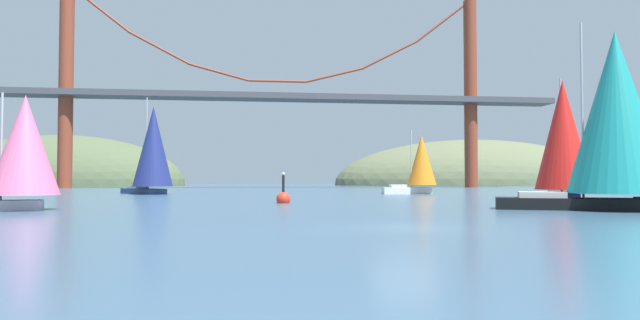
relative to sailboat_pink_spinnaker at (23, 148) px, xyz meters
name	(u,v)px	position (x,y,z in m)	size (l,w,h in m)	color
ground_plane	(404,228)	(19.48, -14.56, -3.74)	(360.00, 360.00, 0.00)	#385670
headland_right	(475,185)	(79.48, 120.44, -3.74)	(83.33, 44.00, 26.59)	#5B6647
headland_left	(63,186)	(-35.52, 120.44, -3.74)	(63.72, 44.00, 27.04)	#4C5B3D
suspension_bridge	(278,93)	(19.48, 80.44, 16.01)	(120.39, 6.00, 41.23)	brown
sailboat_pink_spinnaker	(23,148)	(0.00, 0.00, 0.00)	(7.07, 4.75, 7.04)	white
sailboat_orange_sail	(420,163)	(34.66, 31.37, 0.15)	(6.76, 3.59, 7.94)	white
sailboat_navy_sail	(153,149)	(1.84, 34.52, 1.78)	(8.18, 9.48, 12.04)	navy
sailboat_teal_sail	(613,116)	(35.29, -4.63, 1.91)	(10.63, 7.70, 11.48)	black
sailboat_red_spinnaker	(563,140)	(37.08, 3.77, 1.11)	(6.14, 8.45, 9.71)	#191E4C
channel_buoy	(283,198)	(16.21, 7.96, -3.37)	(1.10, 1.10, 2.64)	red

